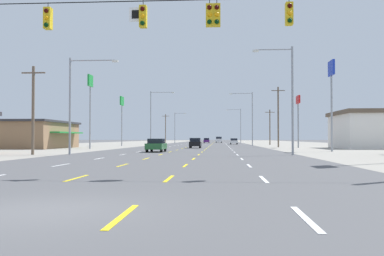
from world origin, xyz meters
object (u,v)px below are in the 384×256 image
Objects in this scene: pole_sign_right_row_1 at (331,83)px; pole_sign_left_row_1 at (90,94)px; streetlight_right_row_2 at (239,123)px; sedan_inner_left_nearest at (156,145)px; streetlight_right_row_0 at (289,93)px; streetlight_left_row_1 at (153,114)px; hatchback_center_turn_midfar at (207,141)px; streetlight_left_row_2 at (176,125)px; streetlight_right_row_1 at (250,115)px; suv_inner_right_far at (219,140)px; pole_sign_right_row_2 at (298,108)px; pole_sign_left_row_2 at (122,108)px; hatchback_center_turn_near at (195,143)px; sedan_far_right_mid at (234,141)px; streetlight_left_row_0 at (76,97)px.

pole_sign_left_row_1 is at bearing 162.78° from pole_sign_right_row_1.
streetlight_right_row_2 reaches higher than pole_sign_left_row_1.
streetlight_right_row_0 reaches higher than sedan_inner_left_nearest.
pole_sign_left_row_1 is 26.40m from streetlight_left_row_1.
streetlight_left_row_2 is at bearing 165.72° from hatchback_center_turn_midfar.
hatchback_center_turn_midfar is 80.64m from pole_sign_right_row_1.
streetlight_right_row_2 is at bearing 89.98° from streetlight_right_row_1.
pole_sign_right_row_1 is 81.34m from streetlight_right_row_2.
pole_sign_right_row_1 is 0.97× the size of streetlight_right_row_2.
pole_sign_right_row_2 reaches higher than suv_inner_right_far.
pole_sign_left_row_2 is 0.99× the size of streetlight_right_row_0.
hatchback_center_turn_near is 22.50m from streetlight_left_row_1.
streetlight_right_row_1 reaches higher than pole_sign_left_row_1.
pole_sign_left_row_2 is 34.21m from pole_sign_right_row_2.
streetlight_right_row_2 reaches higher than hatchback_center_turn_near.
streetlight_right_row_1 is (2.54, -19.41, 5.41)m from sedan_far_right_mid.
pole_sign_left_row_2 is 54.68m from streetlight_right_row_2.
sedan_inner_left_nearest is 1.00× the size of sedan_far_right_mid.
pole_sign_left_row_2 is (-22.49, -22.38, 6.72)m from sedan_far_right_mid.
streetlight_left_row_2 is at bearing 98.53° from hatchback_center_turn_near.
hatchback_center_turn_near is 28.14m from streetlight_left_row_0.
sedan_far_right_mid is at bearing 99.41° from pole_sign_right_row_1.
pole_sign_left_row_1 is (-17.87, -80.95, 6.65)m from suv_inner_right_far.
pole_sign_right_row_1 is at bearing -45.80° from pole_sign_left_row_2.
pole_sign_right_row_2 is at bearing -32.89° from streetlight_left_row_1.
streetlight_right_row_1 is at bearing 0.00° from streetlight_left_row_1.
sedan_inner_left_nearest is at bearing -92.13° from hatchback_center_turn_midfar.
streetlight_left_row_0 is (-6.37, -7.70, 4.53)m from sedan_inner_left_nearest.
sedan_inner_left_nearest is at bearing 149.51° from streetlight_right_row_0.
pole_sign_left_row_2 is 1.17× the size of pole_sign_right_row_2.
pole_sign_right_row_2 is 0.84× the size of streetlight_right_row_0.
pole_sign_left_row_1 is at bearing -93.69° from streetlight_left_row_2.
streetlight_left_row_1 reaches higher than suv_inner_right_far.
streetlight_left_row_1 is (5.67, 2.97, -1.11)m from pole_sign_left_row_2.
streetlight_right_row_2 is (6.26, -9.39, 5.07)m from suv_inner_right_far.
streetlight_left_row_2 reaches higher than sedan_inner_left_nearest.
streetlight_left_row_0 is at bearing 180.00° from streetlight_right_row_0.
sedan_far_right_mid is 0.48× the size of streetlight_left_row_2.
streetlight_right_row_0 is (19.44, 0.00, 0.29)m from streetlight_left_row_0.
streetlight_right_row_0 reaches higher than sedan_far_right_mid.
streetlight_right_row_0 is at bearing -30.49° from sedan_inner_left_nearest.
streetlight_left_row_1 is at bearing 79.61° from pole_sign_left_row_1.
streetlight_left_row_2 reaches higher than hatchback_center_turn_near.
streetlight_right_row_2 reaches higher than suv_inner_right_far.
suv_inner_right_far is at bearing 123.70° from streetlight_right_row_2.
pole_sign_left_row_2 is at bearing -108.11° from hatchback_center_turn_midfar.
streetlight_right_row_1 is (9.73, 19.55, 5.39)m from hatchback_center_turn_near.
sedan_inner_left_nearest is at bearing -98.82° from streetlight_right_row_2.
suv_inner_right_far is 0.52× the size of streetlight_left_row_2.
hatchback_center_turn_near is 0.38× the size of pole_sign_left_row_1.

